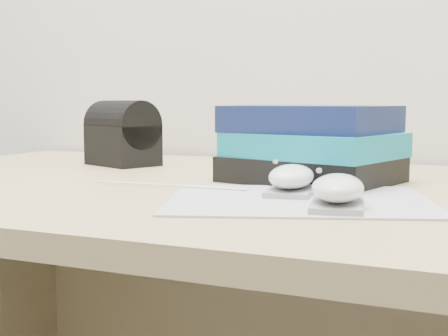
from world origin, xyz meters
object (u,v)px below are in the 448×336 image
at_px(mouse_front, 338,191).
at_px(book_stack, 312,144).
at_px(mouse_rear, 291,179).
at_px(desk, 324,332).
at_px(pouch, 122,134).

distance_m(mouse_front, book_stack, 0.25).
relative_size(mouse_rear, book_stack, 0.40).
distance_m(desk, mouse_rear, 0.30).
relative_size(desk, pouch, 10.09).
xyz_separation_m(mouse_front, book_stack, (-0.09, 0.23, 0.04)).
relative_size(desk, mouse_front, 14.00).
distance_m(desk, pouch, 0.53).
distance_m(mouse_rear, pouch, 0.49).
bearing_deg(pouch, book_stack, -14.07).
bearing_deg(book_stack, desk, 3.47).
bearing_deg(mouse_rear, mouse_front, -46.47).
bearing_deg(desk, mouse_front, -72.98).
bearing_deg(mouse_rear, pouch, 149.29).
xyz_separation_m(mouse_rear, pouch, (-0.42, 0.25, 0.04)).
bearing_deg(mouse_front, book_stack, 112.16).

